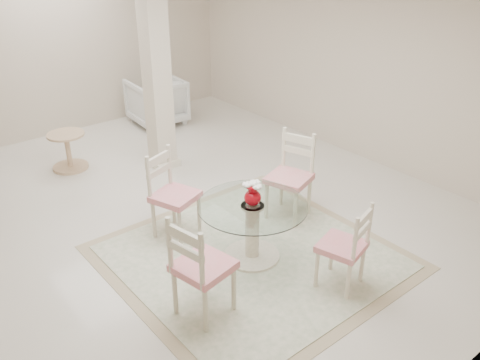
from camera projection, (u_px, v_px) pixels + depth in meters
ground at (184, 210)px, 6.29m from camera, size 7.00×7.00×0.00m
room_shell at (176, 61)px, 5.45m from camera, size 6.02×7.02×2.71m
column at (157, 74)px, 6.85m from camera, size 0.30×0.30×2.70m
area_rug at (252, 257)px, 5.41m from camera, size 2.77×2.77×0.02m
dining_table at (252, 231)px, 5.26m from camera, size 1.12×1.12×0.65m
red_vase at (253, 193)px, 5.06m from camera, size 0.20×0.19×0.26m
dining_chair_east at (292, 169)px, 5.94m from camera, size 0.58×0.58×1.15m
dining_chair_north at (170, 188)px, 5.58m from camera, size 0.57×0.57×1.10m
dining_chair_west at (197, 262)px, 4.34m from camera, size 0.53×0.53×1.14m
dining_chair_south at (349, 242)px, 4.74m from camera, size 0.50×0.50×1.00m
armchair_white at (157, 101)px, 8.83m from camera, size 0.91×0.93×0.80m
side_table at (68, 152)px, 7.25m from camera, size 0.52×0.52×0.54m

